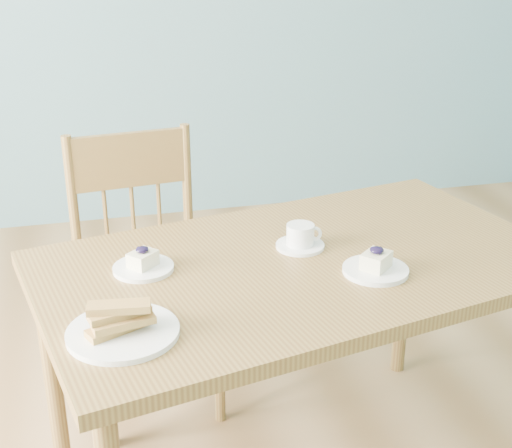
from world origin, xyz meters
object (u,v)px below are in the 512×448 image
Objects in this scene: cheesecake_plate_far at (143,264)px; cheesecake_plate_near at (376,266)px; biscotti_plate at (122,325)px; coffee_cup at (301,238)px; dining_table at (300,284)px; dining_chair at (145,275)px.

cheesecake_plate_near is at bearing -15.27° from cheesecake_plate_far.
coffee_cup is at bearing 33.87° from biscotti_plate.
dining_chair reaches higher than dining_table.
coffee_cup is at bearing 61.74° from dining_table.
dining_chair is 0.84m from biscotti_plate.
biscotti_plate is at bearing -103.73° from cheesecake_plate_far.
biscotti_plate reaches higher than cheesecake_plate_near.
cheesecake_plate_near is at bearing -48.22° from dining_table.
biscotti_plate reaches higher than dining_table.
dining_chair is 3.83× the size of biscotti_plate.
biscotti_plate is (-0.49, -0.27, 0.10)m from dining_table.
cheesecake_plate_far is 0.32m from biscotti_plate.
cheesecake_plate_far is 1.17× the size of coffee_cup.
coffee_cup is (-0.14, 0.19, 0.01)m from cheesecake_plate_near.
coffee_cup is 0.55× the size of biscotti_plate.
dining_chair reaches higher than biscotti_plate.
dining_chair is at bearing 140.45° from coffee_cup.
coffee_cup is (0.02, 0.08, 0.10)m from dining_table.
dining_table is 11.24× the size of coffee_cup.
cheesecake_plate_far is at bearing -101.27° from dining_chair.
cheesecake_plate_far is at bearing 76.27° from biscotti_plate.
coffee_cup reaches higher than dining_table.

